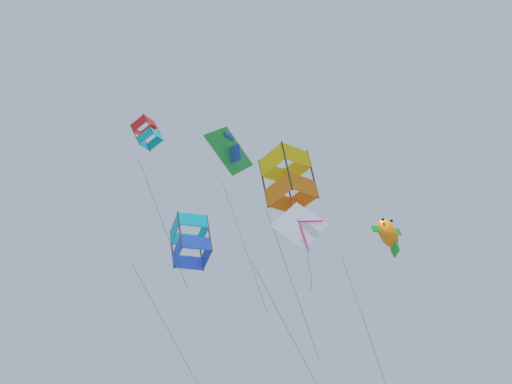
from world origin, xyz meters
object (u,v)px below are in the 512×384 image
kite_box_highest (190,241)px  kite_diamond_upper_right (300,227)px  kite_box_far_centre (147,134)px  kite_box_mid_left (288,179)px  kite_delta_low_drifter (231,151)px  kite_fish_near_left (388,234)px

kite_box_highest → kite_diamond_upper_right: bearing=113.2°
kite_box_far_centre → kite_box_highest: (2.22, 0.54, -4.41)m
kite_box_mid_left → kite_box_highest: (-3.15, 3.22, -2.11)m
kite_box_highest → kite_delta_low_drifter: 6.93m
kite_fish_near_left → kite_box_highest: bearing=-12.3°
kite_box_highest → kite_box_mid_left: bearing=133.2°
kite_diamond_upper_right → kite_box_highest: bearing=-69.2°
kite_box_mid_left → kite_delta_low_drifter: size_ratio=0.93×
kite_delta_low_drifter → kite_box_mid_left: bearing=57.8°
kite_diamond_upper_right → kite_box_highest: 6.20m
kite_box_far_centre → kite_box_mid_left: 6.43m
kite_box_highest → kite_fish_near_left: bearing=166.7°
kite_box_far_centre → kite_delta_low_drifter: bearing=171.8°
kite_fish_near_left → kite_box_mid_left: bearing=14.1°
kite_fish_near_left → kite_delta_low_drifter: size_ratio=1.13×
kite_box_far_centre → kite_box_mid_left: size_ratio=0.87×
kite_fish_near_left → kite_diamond_upper_right: bearing=31.8°
kite_fish_near_left → kite_box_highest: kite_fish_near_left is taller
kite_delta_low_drifter → kite_box_far_centre: bearing=-2.2°
kite_box_far_centre → kite_box_mid_left: kite_box_far_centre is taller
kite_box_mid_left → kite_diamond_upper_right: (-0.62, -2.39, -2.80)m
kite_box_far_centre → kite_fish_near_left: bearing=130.5°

